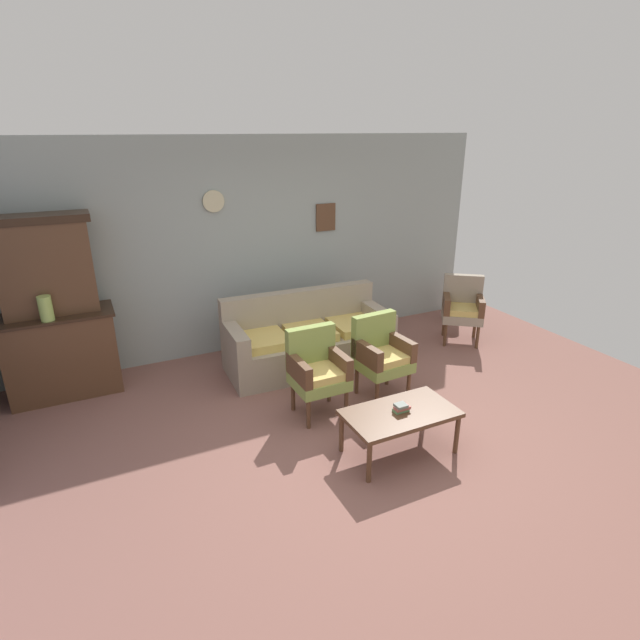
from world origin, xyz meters
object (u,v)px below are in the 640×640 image
at_px(wingback_chair_by_fireplace, 462,306).
at_px(floral_couch, 308,341).
at_px(vase_on_cabinet, 46,308).
at_px(armchair_by_doorway, 317,368).
at_px(coffee_table, 400,416).
at_px(book_stack_on_table, 401,408).
at_px(floor_vase_by_wall, 453,302).
at_px(armchair_near_cabinet, 381,353).
at_px(side_cabinet, 62,354).

bearing_deg(wingback_chair_by_fireplace, floral_couch, 174.61).
distance_m(vase_on_cabinet, armchair_by_doorway, 2.81).
relative_size(vase_on_cabinet, coffee_table, 0.26).
xyz_separation_m(book_stack_on_table, floor_vase_by_wall, (2.64, 2.44, -0.17)).
bearing_deg(armchair_near_cabinet, side_cabinet, 153.29).
bearing_deg(floral_couch, book_stack_on_table, -90.23).
xyz_separation_m(wingback_chair_by_fireplace, book_stack_on_table, (-2.23, -1.78, -0.04)).
bearing_deg(armchair_by_doorway, book_stack_on_table, -68.89).
height_order(floral_couch, floor_vase_by_wall, floral_couch).
xyz_separation_m(vase_on_cabinet, armchair_near_cabinet, (3.15, -1.38, -0.56)).
bearing_deg(armchair_near_cabinet, wingback_chair_by_fireplace, 23.65).
bearing_deg(book_stack_on_table, wingback_chair_by_fireplace, 38.59).
distance_m(wingback_chair_by_fireplace, floor_vase_by_wall, 0.81).
xyz_separation_m(armchair_by_doorway, floor_vase_by_wall, (3.01, 1.49, -0.21)).
height_order(floral_couch, wingback_chair_by_fireplace, same).
bearing_deg(armchair_by_doorway, floor_vase_by_wall, 26.34).
distance_m(side_cabinet, armchair_near_cabinet, 3.46).
relative_size(wingback_chair_by_fireplace, coffee_table, 0.90).
relative_size(side_cabinet, coffee_table, 1.16).
distance_m(armchair_by_doorway, floor_vase_by_wall, 3.37).
bearing_deg(armchair_near_cabinet, book_stack_on_table, -112.93).
xyz_separation_m(side_cabinet, wingback_chair_by_fireplace, (4.91, -0.76, 0.03)).
xyz_separation_m(vase_on_cabinet, armchair_by_doorway, (2.36, -1.42, -0.56)).
relative_size(wingback_chair_by_fireplace, floor_vase_by_wall, 1.55).
height_order(side_cabinet, book_stack_on_table, side_cabinet).
relative_size(armchair_near_cabinet, book_stack_on_table, 6.17).
relative_size(side_cabinet, floral_couch, 0.57).
height_order(side_cabinet, vase_on_cabinet, vase_on_cabinet).
distance_m(floral_couch, armchair_near_cabinet, 1.10).
bearing_deg(coffee_table, vase_on_cabinet, 139.07).
height_order(armchair_by_doorway, armchair_near_cabinet, same).
bearing_deg(coffee_table, armchair_near_cabinet, 66.77).
bearing_deg(floral_couch, vase_on_cabinet, 172.12).
height_order(armchair_by_doorway, wingback_chair_by_fireplace, same).
bearing_deg(wingback_chair_by_fireplace, side_cabinet, 171.17).
distance_m(side_cabinet, book_stack_on_table, 3.69).
xyz_separation_m(armchair_by_doorway, coffee_table, (0.36, -0.95, -0.12)).
bearing_deg(floor_vase_by_wall, side_cabinet, 178.92).
height_order(vase_on_cabinet, armchair_by_doorway, vase_on_cabinet).
height_order(side_cabinet, coffee_table, side_cabinet).
height_order(side_cabinet, armchair_by_doorway, side_cabinet).
relative_size(vase_on_cabinet, wingback_chair_by_fireplace, 0.29).
height_order(armchair_by_doorway, coffee_table, armchair_by_doorway).
bearing_deg(side_cabinet, floor_vase_by_wall, -1.08).
distance_m(side_cabinet, coffee_table, 3.69).
bearing_deg(coffee_table, floor_vase_by_wall, 42.63).
relative_size(armchair_by_doorway, floor_vase_by_wall, 1.55).
distance_m(floral_couch, wingback_chair_by_fireplace, 2.24).
xyz_separation_m(vase_on_cabinet, floral_couch, (2.74, -0.38, -0.73)).
bearing_deg(floor_vase_by_wall, wingback_chair_by_fireplace, -122.07).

